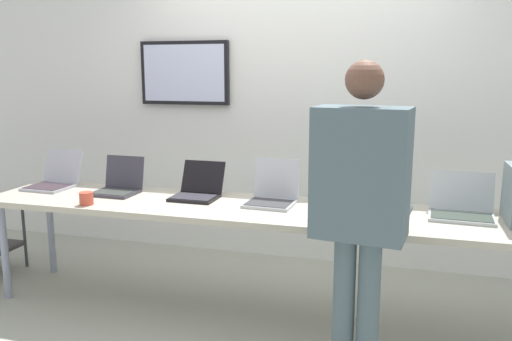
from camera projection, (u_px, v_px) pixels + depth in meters
name	position (u px, v px, depth m)	size (l,w,h in m)	color
ground	(260.00, 316.00, 3.46)	(8.00, 8.00, 0.04)	#9D9F90
back_wall	(294.00, 116.00, 4.30)	(8.00, 0.11, 2.42)	silver
workbench	(260.00, 214.00, 3.32)	(3.77, 0.70, 0.73)	#AFA893
laptop_station_0	(54.00, 179.00, 3.88)	(0.33, 0.37, 0.27)	#ACADB8
laptop_station_1	(118.00, 185.00, 3.70)	(0.31, 0.30, 0.25)	#36343F
laptop_station_2	(198.00, 190.00, 3.56)	(0.31, 0.33, 0.23)	black
laptop_station_3	(272.00, 194.00, 3.40)	(0.32, 0.33, 0.28)	#B2B6BC
laptop_station_4	(362.00, 199.00, 3.26)	(0.37, 0.32, 0.28)	black
laptop_station_5	(461.00, 207.00, 3.09)	(0.38, 0.34, 0.25)	#AFB6B7
person	(360.00, 197.00, 2.50)	(0.49, 0.63, 1.63)	#4C6066
coffee_mug	(86.00, 198.00, 3.37)	(0.09, 0.09, 0.08)	#C74A33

